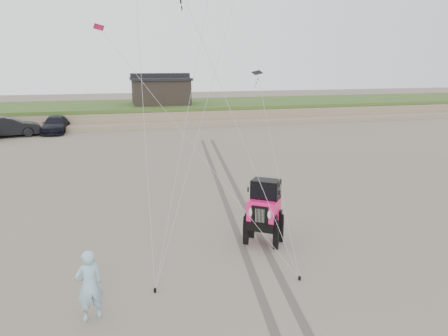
{
  "coord_description": "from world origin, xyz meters",
  "views": [
    {
      "loc": [
        -3.5,
        -11.89,
        6.39
      ],
      "look_at": [
        0.37,
        3.0,
        2.6
      ],
      "focal_mm": 35.0,
      "sensor_mm": 36.0,
      "label": 1
    }
  ],
  "objects_px": {
    "cabin": "(161,90)",
    "truck_b": "(8,127)",
    "truck_c": "(55,125)",
    "man": "(89,285)",
    "jeep": "(264,219)"
  },
  "relations": [
    {
      "from": "cabin",
      "to": "truck_b",
      "type": "xyz_separation_m",
      "value": [
        -14.07,
        -8.24,
        -2.38
      ]
    },
    {
      "from": "truck_b",
      "to": "truck_c",
      "type": "bearing_deg",
      "value": -81.49
    },
    {
      "from": "truck_b",
      "to": "man",
      "type": "relative_size",
      "value": 2.79
    },
    {
      "from": "jeep",
      "to": "truck_b",
      "type": "bearing_deg",
      "value": 153.13
    },
    {
      "from": "truck_b",
      "to": "truck_c",
      "type": "relative_size",
      "value": 1.03
    },
    {
      "from": "truck_b",
      "to": "truck_c",
      "type": "height_order",
      "value": "truck_b"
    },
    {
      "from": "jeep",
      "to": "man",
      "type": "height_order",
      "value": "man"
    },
    {
      "from": "truck_c",
      "to": "jeep",
      "type": "relative_size",
      "value": 1.01
    },
    {
      "from": "cabin",
      "to": "jeep",
      "type": "relative_size",
      "value": 1.28
    },
    {
      "from": "truck_b",
      "to": "man",
      "type": "distance_m",
      "value": 31.22
    },
    {
      "from": "truck_b",
      "to": "jeep",
      "type": "bearing_deg",
      "value": -165.89
    },
    {
      "from": "truck_b",
      "to": "man",
      "type": "xyz_separation_m",
      "value": [
        7.8,
        -30.23,
        0.07
      ]
    },
    {
      "from": "truck_b",
      "to": "cabin",
      "type": "bearing_deg",
      "value": -72.39
    },
    {
      "from": "truck_b",
      "to": "man",
      "type": "bearing_deg",
      "value": -178.27
    },
    {
      "from": "truck_c",
      "to": "jeep",
      "type": "bearing_deg",
      "value": -67.0
    }
  ]
}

